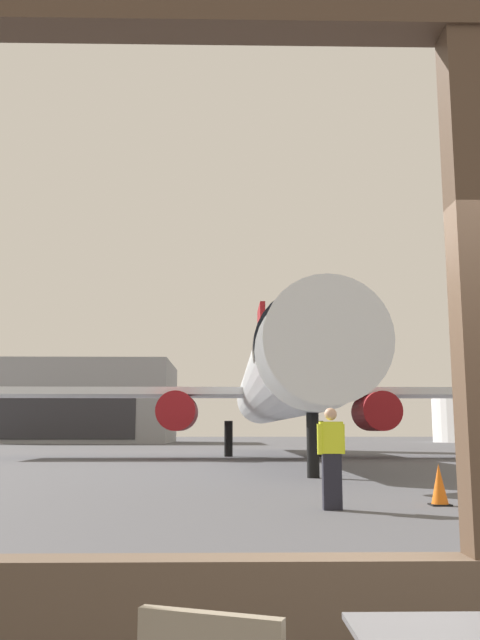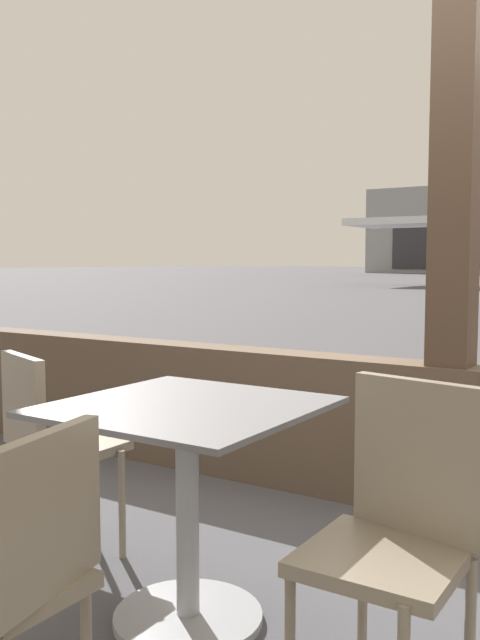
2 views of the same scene
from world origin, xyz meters
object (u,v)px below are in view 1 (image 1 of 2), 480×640
at_px(traffic_cone, 439,485).
at_px(distant_hangar, 82,403).
at_px(fuel_storage_tank, 472,420).
at_px(airplane, 277,385).
at_px(ground_crew_worker, 331,456).

relative_size(traffic_cone, distant_hangar, 0.04).
relative_size(distant_hangar, fuel_storage_tank, 2.28).
xyz_separation_m(airplane, fuel_storage_tank, (26.30, 46.14, -1.02)).
bearing_deg(traffic_cone, fuel_storage_tank, 69.61).
relative_size(airplane, ground_crew_worker, 19.80).
xyz_separation_m(airplane, traffic_cone, (1.38, -20.90, -3.20)).
bearing_deg(ground_crew_worker, traffic_cone, 17.49).
bearing_deg(airplane, fuel_storage_tank, 60.31).
bearing_deg(distant_hangar, ground_crew_worker, -74.54).
bearing_deg(traffic_cone, airplane, 93.78).
bearing_deg(fuel_storage_tank, traffic_cone, -110.39).
bearing_deg(fuel_storage_tank, ground_crew_worker, -111.73).
xyz_separation_m(ground_crew_worker, fuel_storage_tank, (26.98, 67.68, 1.64)).
bearing_deg(ground_crew_worker, airplane, 88.19).
height_order(airplane, ground_crew_worker, airplane).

